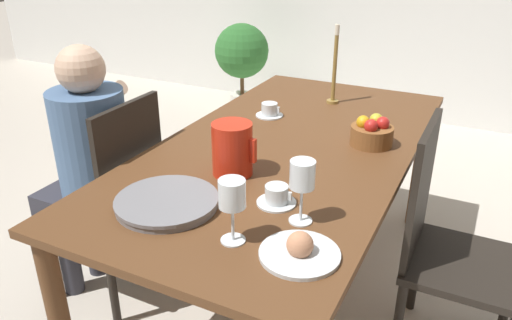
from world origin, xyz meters
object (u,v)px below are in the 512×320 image
object	(u,v)px
candlestick_tall	(334,72)
chair_opposite	(446,244)
wine_glass_juice	(302,178)
potted_plant	(242,55)
teacup_near_person	(277,196)
person_seated	(89,157)
wine_glass_water	(232,197)
chair_person_side	(114,201)
teacup_across	(270,111)
red_pitcher	(232,149)
fruit_bowl	(372,133)
serving_tray	(167,202)
bread_plate	(300,250)

from	to	relation	value
candlestick_tall	chair_opposite	bearing A→B (deg)	-42.91
wine_glass_juice	potted_plant	size ratio (longest dim) A/B	0.24
teacup_near_person	person_seated	bearing A→B (deg)	173.11
wine_glass_water	wine_glass_juice	xyz separation A→B (m)	(0.13, 0.18, 0.00)
potted_plant	chair_person_side	bearing A→B (deg)	-74.67
chair_opposite	teacup_near_person	size ratio (longest dim) A/B	7.36
teacup_across	chair_opposite	bearing A→B (deg)	-19.15
red_pitcher	potted_plant	xyz separation A→B (m)	(-1.26, 2.42, -0.30)
fruit_bowl	potted_plant	bearing A→B (deg)	130.14
chair_person_side	person_seated	bearing A→B (deg)	101.47
teacup_across	serving_tray	xyz separation A→B (m)	(0.07, -0.91, -0.01)
teacup_across	bread_plate	bearing A→B (deg)	-60.64
serving_tray	candlestick_tall	xyz separation A→B (m)	(0.14, 1.23, 0.14)
chair_person_side	candlestick_tall	world-z (taller)	candlestick_tall
wine_glass_water	chair_opposite	bearing A→B (deg)	52.13
chair_person_side	teacup_across	xyz separation A→B (m)	(0.45, 0.61, 0.29)
person_seated	bread_plate	bearing A→B (deg)	-107.33
wine_glass_water	teacup_across	size ratio (longest dim) A/B	1.50
teacup_across	person_seated	bearing A→B (deg)	-131.21
chair_person_side	wine_glass_juice	size ratio (longest dim) A/B	4.71
serving_tray	bread_plate	distance (m)	0.48
red_pitcher	wine_glass_juice	xyz separation A→B (m)	(0.34, -0.19, 0.05)
person_seated	fruit_bowl	distance (m)	1.18
wine_glass_juice	teacup_near_person	size ratio (longest dim) A/B	1.57
serving_tray	potted_plant	world-z (taller)	potted_plant
serving_tray	fruit_bowl	xyz separation A→B (m)	(0.45, 0.79, 0.04)
wine_glass_juice	bread_plate	distance (m)	0.22
chair_opposite	wine_glass_water	size ratio (longest dim) A/B	4.90
chair_opposite	wine_glass_water	world-z (taller)	wine_glass_water
teacup_near_person	serving_tray	world-z (taller)	teacup_near_person
teacup_near_person	fruit_bowl	world-z (taller)	fruit_bowl
candlestick_tall	wine_glass_water	bearing A→B (deg)	-83.63
person_seated	teacup_near_person	size ratio (longest dim) A/B	9.05
red_pitcher	wine_glass_juice	bearing A→B (deg)	-29.68
chair_opposite	red_pitcher	distance (m)	0.88
wine_glass_juice	chair_person_side	bearing A→B (deg)	168.21
teacup_near_person	bread_plate	bearing A→B (deg)	-53.06
wine_glass_juice	teacup_across	bearing A→B (deg)	120.92
chair_person_side	wine_glass_juice	bearing A→B (deg)	-101.79
chair_person_side	wine_glass_water	world-z (taller)	wine_glass_water
wine_glass_juice	candlestick_tall	size ratio (longest dim) A/B	0.52
red_pitcher	teacup_near_person	distance (m)	0.28
serving_tray	wine_glass_water	bearing A→B (deg)	-14.87
red_pitcher	chair_person_side	bearing A→B (deg)	179.99
wine_glass_juice	bread_plate	size ratio (longest dim) A/B	0.90
chair_person_side	teacup_near_person	distance (m)	0.88
chair_opposite	serving_tray	world-z (taller)	chair_opposite
red_pitcher	teacup_across	xyz separation A→B (m)	(-0.14, 0.61, -0.07)
chair_person_side	potted_plant	xyz separation A→B (m)	(-0.66, 2.42, 0.06)
chair_opposite	teacup_across	distance (m)	0.97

